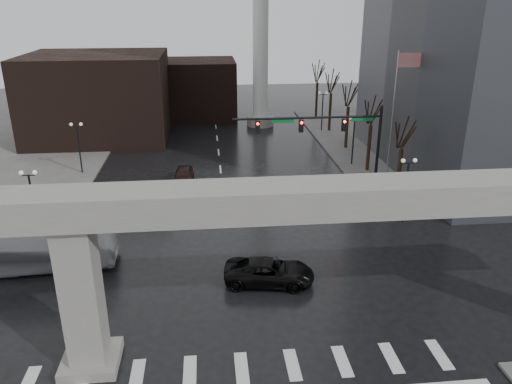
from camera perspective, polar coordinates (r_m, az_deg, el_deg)
ground at (r=25.42m, az=-1.82°, el=-18.02°), size 160.00×160.00×0.00m
sidewalk_ne at (r=63.96m, az=19.72°, el=5.56°), size 28.00×36.00×0.15m
elevated_guideway at (r=21.82m, az=1.28°, el=-3.70°), size 48.00×2.60×8.70m
building_far_left at (r=63.90m, az=-17.52°, el=10.37°), size 16.00×14.00×10.00m
building_far_mid at (r=72.64m, az=-6.44°, el=11.62°), size 10.00×10.00×8.00m
smokestack at (r=66.07m, az=0.53°, el=18.95°), size 3.60×3.60×30.00m
signal_mast_arm at (r=41.06m, az=8.87°, el=6.58°), size 12.12×0.43×8.00m
flagpole_assembly at (r=45.59m, az=15.80°, el=9.70°), size 2.06×0.12×12.00m
lamp_right_0 at (r=38.81m, az=16.86°, el=1.39°), size 1.22×0.32×5.11m
lamp_right_1 at (r=51.42m, az=11.12°, el=6.71°), size 1.22×0.32×5.11m
lamp_right_2 at (r=64.60m, az=7.62°, el=9.88°), size 1.22×0.32×5.11m
lamp_left_0 at (r=37.96m, az=-24.28°, el=-0.07°), size 1.22×0.32×5.11m
lamp_left_1 at (r=50.78m, az=-19.68°, el=5.68°), size 1.22×0.32×5.11m
lamp_left_2 at (r=64.09m, az=-16.92°, el=9.06°), size 1.22×0.32×5.11m
tree_right_0 at (r=42.92m, az=16.08°, el=2.39°), size 1.09×1.58×7.50m
tree_right_1 at (r=50.06m, az=12.84°, el=5.44°), size 1.09×1.61×7.67m
tree_right_2 at (r=57.43m, az=10.40°, el=7.71°), size 1.10×1.63×7.85m
tree_right_3 at (r=64.95m, az=8.50°, el=9.45°), size 1.11×1.66×8.02m
tree_right_4 at (r=72.58m, az=6.98°, el=10.82°), size 1.12×1.69×8.19m
pickup_truck at (r=30.32m, az=1.53°, el=-9.11°), size 5.72×3.31×1.50m
city_bus at (r=34.92m, az=-26.37°, el=-5.25°), size 13.04×3.52×3.60m
far_car at (r=46.73m, az=-8.25°, el=1.90°), size 1.86×4.35×1.47m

